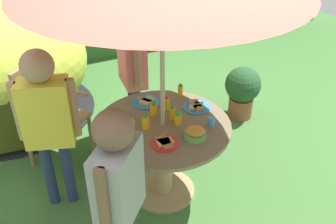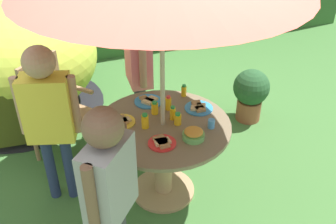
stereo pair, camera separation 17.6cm
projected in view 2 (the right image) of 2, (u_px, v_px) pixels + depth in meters
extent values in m
cube|color=#3D6B33|center=(163.00, 191.00, 3.49)|extent=(10.00, 10.00, 0.02)
cylinder|color=tan|center=(163.00, 189.00, 3.48)|extent=(0.56, 0.56, 0.03)
cylinder|color=tan|center=(163.00, 161.00, 3.30)|extent=(0.16, 0.16, 0.71)
cylinder|color=#75664C|center=(163.00, 125.00, 3.09)|extent=(1.10, 1.10, 0.03)
cylinder|color=#B7AD8C|center=(163.00, 92.00, 2.93)|extent=(0.04, 0.04, 2.07)
cylinder|color=#93704C|center=(67.00, 155.00, 3.57)|extent=(0.04, 0.04, 0.44)
cylinder|color=#93704C|center=(96.00, 131.00, 3.90)|extent=(0.04, 0.04, 0.44)
cylinder|color=#93704C|center=(35.00, 142.00, 3.73)|extent=(0.04, 0.04, 0.44)
cylinder|color=#93704C|center=(65.00, 120.00, 4.06)|extent=(0.04, 0.04, 0.44)
cube|color=#93704C|center=(62.00, 117.00, 3.69)|extent=(0.65, 0.65, 0.04)
cube|color=#93704C|center=(42.00, 86.00, 3.61)|extent=(0.39, 0.34, 0.54)
cube|color=#93704C|center=(42.00, 108.00, 3.41)|extent=(0.31, 0.36, 0.03)
cube|color=#93704C|center=(74.00, 87.00, 3.73)|extent=(0.31, 0.36, 0.03)
ellipsoid|color=#B2C63F|center=(15.00, 57.00, 4.35)|extent=(2.00, 1.96, 1.31)
cylinder|color=black|center=(27.00, 106.00, 4.70)|extent=(2.05, 2.05, 0.01)
cube|color=#3E4516|center=(17.00, 120.00, 3.80)|extent=(0.51, 0.08, 0.59)
cylinder|color=brown|center=(248.00, 109.00, 4.42)|extent=(0.28, 0.28, 0.24)
sphere|color=#234C28|center=(251.00, 87.00, 4.26)|extent=(0.40, 0.40, 0.40)
cylinder|color=#3F3F47|center=(139.00, 105.00, 4.11)|extent=(0.09, 0.09, 0.65)
cylinder|color=#3F3F47|center=(142.00, 113.00, 3.98)|extent=(0.09, 0.09, 0.65)
cube|color=#EA727F|center=(138.00, 57.00, 3.72)|extent=(0.24, 0.39, 0.55)
cylinder|color=tan|center=(134.00, 46.00, 3.87)|extent=(0.07, 0.07, 0.50)
cylinder|color=tan|center=(143.00, 63.00, 3.54)|extent=(0.07, 0.07, 0.50)
sphere|color=tan|center=(136.00, 17.00, 3.50)|extent=(0.25, 0.25, 0.25)
cylinder|color=navy|center=(50.00, 168.00, 3.27)|extent=(0.09, 0.09, 0.64)
cylinder|color=navy|center=(69.00, 167.00, 3.28)|extent=(0.09, 0.09, 0.64)
cube|color=yellow|center=(48.00, 108.00, 2.95)|extent=(0.42, 0.31, 0.54)
cylinder|color=tan|center=(20.00, 106.00, 2.93)|extent=(0.07, 0.07, 0.49)
cylinder|color=tan|center=(75.00, 105.00, 2.94)|extent=(0.07, 0.07, 0.49)
sphere|color=tan|center=(39.00, 62.00, 2.74)|extent=(0.24, 0.24, 0.24)
cube|color=#99999E|center=(109.00, 180.00, 2.31)|extent=(0.39, 0.41, 0.53)
cylinder|color=brown|center=(91.00, 200.00, 2.13)|extent=(0.07, 0.07, 0.48)
cylinder|color=brown|center=(124.00, 156.00, 2.45)|extent=(0.07, 0.07, 0.48)
sphere|color=brown|center=(103.00, 127.00, 2.10)|extent=(0.24, 0.24, 0.24)
cylinder|color=#66B259|center=(193.00, 136.00, 2.91)|extent=(0.17, 0.17, 0.05)
ellipsoid|color=gold|center=(194.00, 132.00, 2.89)|extent=(0.15, 0.15, 0.04)
cylinder|color=#338CD8|center=(149.00, 101.00, 3.37)|extent=(0.24, 0.24, 0.01)
cube|color=tan|center=(152.00, 99.00, 3.37)|extent=(0.11, 0.11, 0.02)
cube|color=#9E7547|center=(144.00, 98.00, 3.38)|extent=(0.07, 0.07, 0.02)
cube|color=tan|center=(148.00, 101.00, 3.34)|extent=(0.12, 0.12, 0.02)
cylinder|color=#338CD8|center=(199.00, 108.00, 3.28)|extent=(0.24, 0.24, 0.01)
cube|color=tan|center=(201.00, 106.00, 3.27)|extent=(0.10, 0.10, 0.02)
cube|color=#9E7547|center=(196.00, 103.00, 3.31)|extent=(0.10, 0.10, 0.02)
cube|color=tan|center=(195.00, 108.00, 3.24)|extent=(0.09, 0.09, 0.02)
cube|color=#9E7547|center=(200.00, 109.00, 3.23)|extent=(0.08, 0.08, 0.02)
cylinder|color=red|center=(162.00, 143.00, 2.86)|extent=(0.21, 0.21, 0.01)
cube|color=tan|center=(166.00, 141.00, 2.86)|extent=(0.07, 0.07, 0.02)
cube|color=#9E7547|center=(160.00, 139.00, 2.88)|extent=(0.11, 0.11, 0.02)
cube|color=tan|center=(160.00, 142.00, 2.85)|extent=(0.09, 0.09, 0.02)
cube|color=#9E7547|center=(164.00, 144.00, 2.82)|extent=(0.08, 0.08, 0.02)
cylinder|color=yellow|center=(122.00, 122.00, 3.10)|extent=(0.22, 0.22, 0.01)
cube|color=tan|center=(126.00, 120.00, 3.10)|extent=(0.08, 0.08, 0.02)
cube|color=#9E7547|center=(121.00, 119.00, 3.11)|extent=(0.10, 0.10, 0.02)
cube|color=tan|center=(116.00, 121.00, 3.08)|extent=(0.09, 0.09, 0.02)
cube|color=#9E7547|center=(124.00, 122.00, 3.07)|extent=(0.08, 0.08, 0.02)
cylinder|color=yellow|center=(155.00, 108.00, 3.19)|extent=(0.06, 0.06, 0.10)
cylinder|color=green|center=(155.00, 103.00, 3.16)|extent=(0.04, 0.04, 0.02)
cylinder|color=yellow|center=(178.00, 119.00, 3.06)|extent=(0.06, 0.06, 0.09)
cylinder|color=green|center=(178.00, 114.00, 3.03)|extent=(0.04, 0.04, 0.02)
cylinder|color=yellow|center=(115.00, 131.00, 2.92)|extent=(0.04, 0.04, 0.09)
cylinder|color=blue|center=(114.00, 126.00, 2.89)|extent=(0.03, 0.03, 0.02)
cylinder|color=yellow|center=(145.00, 122.00, 3.02)|extent=(0.06, 0.06, 0.11)
cylinder|color=green|center=(145.00, 115.00, 2.98)|extent=(0.04, 0.04, 0.02)
cylinder|color=yellow|center=(184.00, 91.00, 3.43)|extent=(0.05, 0.05, 0.09)
cylinder|color=green|center=(184.00, 86.00, 3.40)|extent=(0.03, 0.03, 0.02)
cylinder|color=yellow|center=(168.00, 104.00, 3.24)|extent=(0.05, 0.05, 0.11)
cylinder|color=red|center=(168.00, 97.00, 3.21)|extent=(0.04, 0.04, 0.02)
cylinder|color=yellow|center=(173.00, 114.00, 3.12)|extent=(0.05, 0.05, 0.10)
cylinder|color=green|center=(173.00, 107.00, 3.09)|extent=(0.03, 0.03, 0.02)
cylinder|color=#4C99D8|center=(211.00, 124.00, 3.02)|extent=(0.06, 0.06, 0.07)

